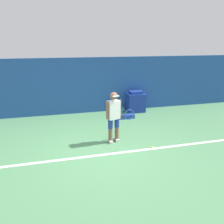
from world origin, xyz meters
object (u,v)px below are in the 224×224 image
Objects in this scene: water_bottle at (123,109)px; equipment_bag at (126,116)px; tennis_ball at (152,147)px; covered_chair at (136,102)px; tennis_player at (114,115)px.

equipment_bag is at bearing -97.26° from water_bottle.
covered_chair is at bearing 77.93° from tennis_ball.
tennis_player is 2.28m from equipment_bag.
tennis_player reaches higher than covered_chair.
covered_chair is 1.05m from equipment_bag.
equipment_bag is (0.99, 1.90, -0.76)m from tennis_player.
tennis_ball is (0.91, -0.69, -0.80)m from tennis_player.
tennis_player reaches higher than tennis_ball.
tennis_player is 3.15m from covered_chair.
equipment_bag reaches higher than tennis_ball.
covered_chair is at bearing -4.44° from water_bottle.
tennis_ball is 0.11× the size of equipment_bag.
water_bottle is at bearing 175.56° from covered_chair.
tennis_player reaches higher than water_bottle.
water_bottle is at bearing 82.74° from equipment_bag.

